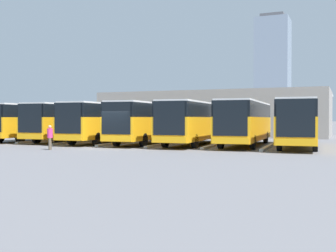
{
  "coord_description": "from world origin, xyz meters",
  "views": [
    {
      "loc": [
        -14.5,
        24.6,
        2.0
      ],
      "look_at": [
        -1.64,
        -5.8,
        1.42
      ],
      "focal_mm": 45.0,
      "sensor_mm": 36.0,
      "label": 1
    }
  ],
  "objects_px": {
    "bus_1": "(245,121)",
    "bus_5": "(72,121)",
    "bus_6": "(37,121)",
    "bus_4": "(107,121)",
    "pedestrian": "(50,137)",
    "bus_2": "(194,121)",
    "bus_3": "(149,121)",
    "bus_0": "(300,121)"
  },
  "relations": [
    {
      "from": "bus_1",
      "to": "bus_5",
      "type": "bearing_deg",
      "value": -3.62
    },
    {
      "from": "bus_5",
      "to": "bus_0",
      "type": "bearing_deg",
      "value": 175.55
    },
    {
      "from": "bus_1",
      "to": "bus_4",
      "type": "height_order",
      "value": "same"
    },
    {
      "from": "bus_1",
      "to": "bus_4",
      "type": "relative_size",
      "value": 1.0
    },
    {
      "from": "bus_3",
      "to": "bus_4",
      "type": "xyz_separation_m",
      "value": [
        3.85,
        0.08,
        0.0
      ]
    },
    {
      "from": "bus_5",
      "to": "bus_3",
      "type": "bearing_deg",
      "value": 173.05
    },
    {
      "from": "bus_0",
      "to": "pedestrian",
      "type": "distance_m",
      "value": 16.89
    },
    {
      "from": "bus_0",
      "to": "bus_2",
      "type": "height_order",
      "value": "same"
    },
    {
      "from": "bus_0",
      "to": "bus_3",
      "type": "distance_m",
      "value": 11.55
    },
    {
      "from": "bus_0",
      "to": "bus_1",
      "type": "distance_m",
      "value": 3.86
    },
    {
      "from": "bus_6",
      "to": "bus_5",
      "type": "bearing_deg",
      "value": 177.68
    },
    {
      "from": "bus_1",
      "to": "bus_5",
      "type": "relative_size",
      "value": 1.0
    },
    {
      "from": "bus_3",
      "to": "bus_4",
      "type": "bearing_deg",
      "value": -2.15
    },
    {
      "from": "bus_0",
      "to": "bus_2",
      "type": "bearing_deg",
      "value": -2.38
    },
    {
      "from": "bus_0",
      "to": "bus_1",
      "type": "relative_size",
      "value": 1.0
    },
    {
      "from": "bus_2",
      "to": "pedestrian",
      "type": "xyz_separation_m",
      "value": [
        6.8,
        8.47,
        -0.97
      ]
    },
    {
      "from": "bus_4",
      "to": "pedestrian",
      "type": "bearing_deg",
      "value": 92.73
    },
    {
      "from": "bus_3",
      "to": "pedestrian",
      "type": "bearing_deg",
      "value": 67.44
    },
    {
      "from": "bus_3",
      "to": "pedestrian",
      "type": "xyz_separation_m",
      "value": [
        2.95,
        8.48,
        -0.97
      ]
    },
    {
      "from": "bus_0",
      "to": "bus_1",
      "type": "height_order",
      "value": "same"
    },
    {
      "from": "bus_5",
      "to": "bus_6",
      "type": "xyz_separation_m",
      "value": [
        3.85,
        0.07,
        0.0
      ]
    },
    {
      "from": "bus_1",
      "to": "bus_0",
      "type": "bearing_deg",
      "value": 172.23
    },
    {
      "from": "bus_0",
      "to": "pedestrian",
      "type": "bearing_deg",
      "value": 27.3
    },
    {
      "from": "bus_4",
      "to": "bus_5",
      "type": "relative_size",
      "value": 1.0
    },
    {
      "from": "bus_1",
      "to": "bus_2",
      "type": "height_order",
      "value": "same"
    },
    {
      "from": "bus_3",
      "to": "bus_6",
      "type": "xyz_separation_m",
      "value": [
        11.55,
        -0.41,
        0.0
      ]
    },
    {
      "from": "bus_1",
      "to": "bus_2",
      "type": "bearing_deg",
      "value": 2.99
    },
    {
      "from": "pedestrian",
      "to": "bus_2",
      "type": "bearing_deg",
      "value": -70.46
    },
    {
      "from": "bus_0",
      "to": "bus_4",
      "type": "bearing_deg",
      "value": -2.62
    },
    {
      "from": "bus_1",
      "to": "pedestrian",
      "type": "bearing_deg",
      "value": 36.5
    },
    {
      "from": "bus_0",
      "to": "bus_3",
      "type": "xyz_separation_m",
      "value": [
        11.55,
        0.12,
        0.0
      ]
    },
    {
      "from": "bus_0",
      "to": "bus_5",
      "type": "relative_size",
      "value": 1.0
    },
    {
      "from": "bus_5",
      "to": "pedestrian",
      "type": "height_order",
      "value": "bus_5"
    },
    {
      "from": "bus_0",
      "to": "bus_4",
      "type": "xyz_separation_m",
      "value": [
        15.4,
        0.2,
        0.0
      ]
    },
    {
      "from": "bus_0",
      "to": "bus_5",
      "type": "distance_m",
      "value": 19.25
    },
    {
      "from": "bus_2",
      "to": "bus_5",
      "type": "distance_m",
      "value": 11.56
    },
    {
      "from": "bus_3",
      "to": "pedestrian",
      "type": "distance_m",
      "value": 9.03
    },
    {
      "from": "pedestrian",
      "to": "bus_5",
      "type": "bearing_deg",
      "value": -3.78
    },
    {
      "from": "bus_1",
      "to": "bus_6",
      "type": "relative_size",
      "value": 1.0
    },
    {
      "from": "bus_1",
      "to": "bus_2",
      "type": "xyz_separation_m",
      "value": [
        3.85,
        0.43,
        0.0
      ]
    },
    {
      "from": "bus_2",
      "to": "bus_3",
      "type": "xyz_separation_m",
      "value": [
        3.85,
        -0.01,
        0.0
      ]
    },
    {
      "from": "bus_1",
      "to": "bus_2",
      "type": "relative_size",
      "value": 1.0
    }
  ]
}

